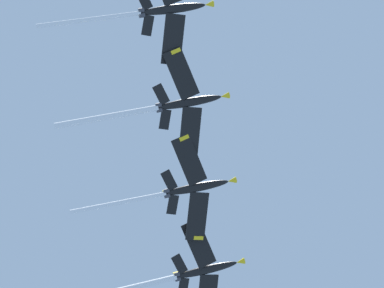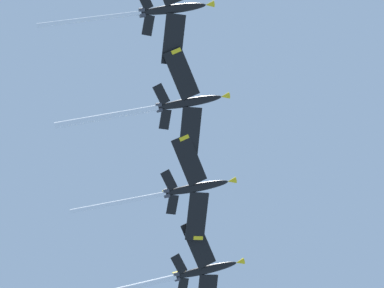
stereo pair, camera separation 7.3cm
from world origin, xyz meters
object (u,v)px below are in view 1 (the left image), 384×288
at_px(jet_far_left, 179,276).
at_px(jet_inner_left, 183,190).
at_px(jet_centre, 164,107).
at_px(jet_inner_right, 157,11).

xyz_separation_m(jet_far_left, jet_inner_left, (-13.42, 9.60, -0.62)).
height_order(jet_far_left, jet_centre, jet_far_left).
height_order(jet_inner_left, jet_inner_right, jet_inner_right).
xyz_separation_m(jet_far_left, jet_inner_right, (-35.92, 32.95, 0.17)).
distance_m(jet_inner_left, jet_inner_right, 32.44).
bearing_deg(jet_inner_left, jet_far_left, -35.59).
bearing_deg(jet_centre, jet_far_left, -42.95).
xyz_separation_m(jet_inner_left, jet_centre, (-9.88, 12.08, -0.18)).
relative_size(jet_far_left, jet_inner_right, 1.08).
height_order(jet_far_left, jet_inner_left, jet_far_left).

